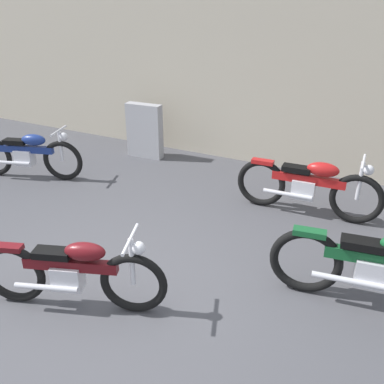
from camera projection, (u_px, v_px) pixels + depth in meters
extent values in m
plane|color=#47474C|center=(105.00, 292.00, 4.60)|extent=(40.00, 40.00, 0.00)
cube|color=#B2A893|center=(256.00, 70.00, 7.58)|extent=(18.00, 0.30, 3.46)
cube|color=#9E9EA3|center=(145.00, 131.00, 8.23)|extent=(0.74, 0.24, 1.07)
torus|color=black|center=(306.00, 261.00, 4.46)|extent=(0.78, 0.21, 0.77)
cube|color=silver|center=(372.00, 272.00, 4.26)|extent=(0.37, 0.26, 0.30)
cube|color=#145128|center=(381.00, 259.00, 4.17)|extent=(1.09, 0.26, 0.13)
cube|color=black|center=(363.00, 244.00, 4.17)|extent=(0.45, 0.25, 0.08)
cube|color=#145128|center=(310.00, 232.00, 4.31)|extent=(0.35, 0.17, 0.06)
cylinder|color=silver|center=(349.00, 281.00, 4.25)|extent=(0.74, 0.17, 0.06)
torus|color=black|center=(134.00, 283.00, 4.18)|extent=(0.68, 0.32, 0.69)
torus|color=black|center=(13.00, 274.00, 4.33)|extent=(0.68, 0.32, 0.69)
cube|color=silver|center=(68.00, 277.00, 4.25)|extent=(0.35, 0.28, 0.27)
cube|color=#590F14|center=(70.00, 265.00, 4.18)|extent=(0.95, 0.42, 0.11)
ellipsoid|color=#590F14|center=(85.00, 252.00, 4.09)|extent=(0.46, 0.32, 0.19)
cube|color=black|center=(52.00, 253.00, 4.15)|extent=(0.42, 0.29, 0.08)
cube|color=#590F14|center=(8.00, 248.00, 4.19)|extent=(0.32, 0.21, 0.06)
cylinder|color=silver|center=(132.00, 262.00, 4.07)|extent=(0.05, 0.05, 0.52)
cylinder|color=silver|center=(130.00, 239.00, 3.96)|extent=(0.22, 0.53, 0.03)
sphere|color=silver|center=(139.00, 248.00, 3.99)|extent=(0.13, 0.13, 0.13)
cylinder|color=silver|center=(46.00, 287.00, 4.20)|extent=(0.64, 0.28, 0.06)
torus|color=black|center=(357.00, 199.00, 5.84)|extent=(0.75, 0.13, 0.75)
torus|color=black|center=(261.00, 183.00, 6.35)|extent=(0.75, 0.13, 0.75)
cube|color=silver|center=(303.00, 189.00, 6.11)|extent=(0.34, 0.22, 0.29)
cube|color=#B21919|center=(308.00, 179.00, 6.02)|extent=(1.05, 0.16, 0.12)
ellipsoid|color=#B21919|center=(323.00, 170.00, 5.87)|extent=(0.46, 0.23, 0.20)
cube|color=black|center=(297.00, 169.00, 6.03)|extent=(0.42, 0.21, 0.08)
cube|color=#B21919|center=(263.00, 162.00, 6.20)|extent=(0.33, 0.14, 0.06)
cylinder|color=silver|center=(360.00, 181.00, 5.72)|extent=(0.06, 0.06, 0.56)
cylinder|color=silver|center=(364.00, 162.00, 5.60)|extent=(0.07, 0.59, 0.04)
sphere|color=silver|center=(369.00, 170.00, 5.62)|extent=(0.14, 0.14, 0.14)
cylinder|color=silver|center=(287.00, 194.00, 6.11)|extent=(0.72, 0.10, 0.06)
torus|color=black|center=(63.00, 161.00, 7.24)|extent=(0.71, 0.31, 0.72)
cube|color=silver|center=(25.00, 157.00, 7.34)|extent=(0.36, 0.28, 0.28)
cube|color=navy|center=(26.00, 149.00, 7.26)|extent=(0.99, 0.41, 0.12)
ellipsoid|color=navy|center=(33.00, 140.00, 7.16)|extent=(0.47, 0.32, 0.20)
cube|color=black|center=(15.00, 142.00, 7.23)|extent=(0.43, 0.29, 0.08)
cylinder|color=silver|center=(61.00, 146.00, 7.13)|extent=(0.06, 0.06, 0.54)
cylinder|color=silver|center=(59.00, 131.00, 7.01)|extent=(0.21, 0.55, 0.04)
sphere|color=silver|center=(64.00, 137.00, 7.04)|extent=(0.14, 0.14, 0.14)
cylinder|color=silver|center=(11.00, 163.00, 7.29)|extent=(0.67, 0.27, 0.06)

